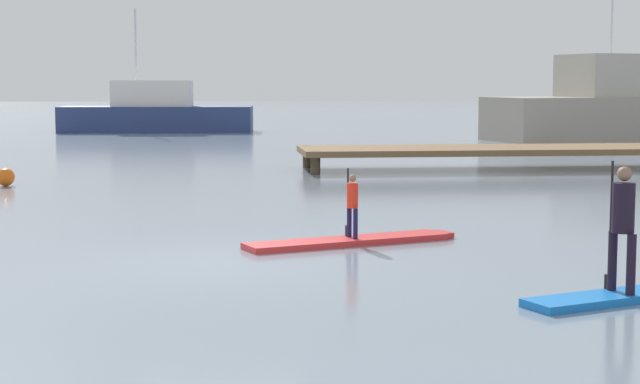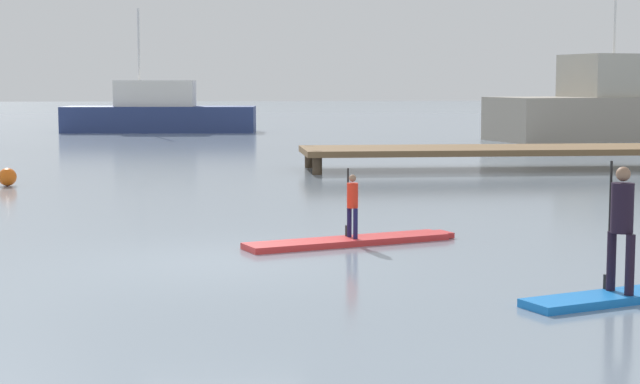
{
  "view_description": "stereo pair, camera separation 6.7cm",
  "coord_description": "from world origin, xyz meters",
  "px_view_note": "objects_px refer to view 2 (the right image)",
  "views": [
    {
      "loc": [
        -0.21,
        -15.12,
        2.65
      ],
      "look_at": [
        1.62,
        1.5,
        0.85
      ],
      "focal_mm": 58.17,
      "sensor_mm": 36.0,
      "label": 1
    },
    {
      "loc": [
        -0.14,
        -15.12,
        2.65
      ],
      "look_at": [
        1.62,
        1.5,
        0.85
      ],
      "focal_mm": 58.17,
      "sensor_mm": 36.0,
      "label": 2
    }
  ],
  "objects_px": {
    "mooring_buoy_near": "(7,177)",
    "motor_boat_small_navy": "(159,113)",
    "paddleboard_near": "(352,241)",
    "paddler_adult": "(621,221)",
    "paddler_child_solo": "(352,203)",
    "paddleboard_far": "(639,295)"
  },
  "relations": [
    {
      "from": "mooring_buoy_near",
      "to": "motor_boat_small_navy",
      "type": "bearing_deg",
      "value": 84.88
    },
    {
      "from": "paddleboard_near",
      "to": "paddler_adult",
      "type": "bearing_deg",
      "value": -60.76
    },
    {
      "from": "paddler_child_solo",
      "to": "mooring_buoy_near",
      "type": "relative_size",
      "value": 2.47
    },
    {
      "from": "paddleboard_far",
      "to": "paddleboard_near",
      "type": "bearing_deg",
      "value": 122.42
    },
    {
      "from": "paddleboard_near",
      "to": "mooring_buoy_near",
      "type": "distance_m",
      "value": 12.57
    },
    {
      "from": "motor_boat_small_navy",
      "to": "paddler_adult",
      "type": "bearing_deg",
      "value": -79.91
    },
    {
      "from": "paddleboard_near",
      "to": "paddleboard_far",
      "type": "bearing_deg",
      "value": -57.58
    },
    {
      "from": "motor_boat_small_navy",
      "to": "mooring_buoy_near",
      "type": "bearing_deg",
      "value": -95.12
    },
    {
      "from": "paddleboard_near",
      "to": "motor_boat_small_navy",
      "type": "relative_size",
      "value": 0.36
    },
    {
      "from": "paddler_child_solo",
      "to": "motor_boat_small_navy",
      "type": "bearing_deg",
      "value": 97.45
    },
    {
      "from": "paddleboard_near",
      "to": "paddleboard_far",
      "type": "xyz_separation_m",
      "value": [
        2.91,
        -4.58,
        -0.0
      ]
    },
    {
      "from": "motor_boat_small_navy",
      "to": "mooring_buoy_near",
      "type": "xyz_separation_m",
      "value": [
        -2.47,
        -27.5,
        -0.73
      ]
    },
    {
      "from": "paddleboard_far",
      "to": "paddler_adult",
      "type": "bearing_deg",
      "value": -160.77
    },
    {
      "from": "paddleboard_far",
      "to": "motor_boat_small_navy",
      "type": "relative_size",
      "value": 0.32
    },
    {
      "from": "paddleboard_near",
      "to": "paddler_adult",
      "type": "height_order",
      "value": "paddler_adult"
    },
    {
      "from": "paddleboard_near",
      "to": "paddler_child_solo",
      "type": "height_order",
      "value": "paddler_child_solo"
    },
    {
      "from": "paddleboard_far",
      "to": "motor_boat_small_navy",
      "type": "bearing_deg",
      "value": 100.49
    },
    {
      "from": "paddler_child_solo",
      "to": "motor_boat_small_navy",
      "type": "height_order",
      "value": "motor_boat_small_navy"
    },
    {
      "from": "paddleboard_near",
      "to": "paddler_child_solo",
      "type": "xyz_separation_m",
      "value": [
        0.01,
        0.02,
        0.63
      ]
    },
    {
      "from": "paddler_child_solo",
      "to": "mooring_buoy_near",
      "type": "distance_m",
      "value": 12.57
    },
    {
      "from": "motor_boat_small_navy",
      "to": "paddler_child_solo",
      "type": "bearing_deg",
      "value": -82.55
    },
    {
      "from": "paddler_adult",
      "to": "mooring_buoy_near",
      "type": "distance_m",
      "value": 17.92
    }
  ]
}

